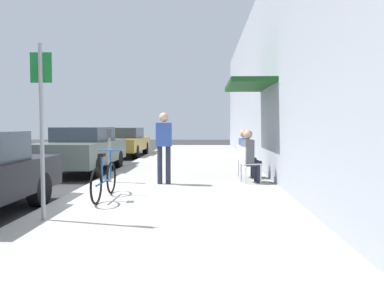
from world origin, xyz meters
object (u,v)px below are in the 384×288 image
at_px(seated_patron_0, 250,154).
at_px(cafe_chair_1, 244,159).
at_px(seated_patron_1, 246,152).
at_px(parked_car_2, 125,141).
at_px(parking_meter, 109,151).
at_px(street_sign, 42,118).
at_px(pedestrian_standing, 164,142).
at_px(cafe_chair_0, 248,162).
at_px(parked_car_1, 83,149).
at_px(bicycle_0, 104,180).

relative_size(seated_patron_0, cafe_chair_1, 1.48).
bearing_deg(seated_patron_1, parked_car_2, 122.55).
bearing_deg(seated_patron_0, parked_car_2, 119.96).
xyz_separation_m(parking_meter, street_sign, (-0.05, -3.62, 0.75)).
xyz_separation_m(seated_patron_0, seated_patron_1, (-0.00, 0.84, 0.00)).
relative_size(seated_patron_1, pedestrian_standing, 0.76).
xyz_separation_m(cafe_chair_0, cafe_chair_1, (-0.00, 0.85, 0.00)).
bearing_deg(pedestrian_standing, parking_meter, 170.03).
bearing_deg(pedestrian_standing, cafe_chair_0, 8.17).
relative_size(parked_car_2, cafe_chair_0, 5.06).
xyz_separation_m(parked_car_2, street_sign, (1.50, -12.35, 0.92)).
xyz_separation_m(street_sign, seated_patron_0, (3.50, 3.68, -0.82)).
relative_size(parked_car_1, cafe_chair_0, 5.06).
distance_m(seated_patron_0, seated_patron_1, 0.84).
bearing_deg(cafe_chair_1, parking_meter, -165.15).
xyz_separation_m(street_sign, cafe_chair_0, (3.44, 3.67, -1.02)).
bearing_deg(parked_car_1, parked_car_2, 90.00).
xyz_separation_m(cafe_chair_0, seated_patron_1, (0.06, 0.86, 0.19)).
height_order(parked_car_1, parked_car_2, parked_car_1).
distance_m(parked_car_2, seated_patron_0, 10.01).
xyz_separation_m(parked_car_1, seated_patron_0, (5.00, -2.63, 0.06)).
xyz_separation_m(parking_meter, seated_patron_1, (3.45, 0.90, -0.07)).
xyz_separation_m(parked_car_1, parking_meter, (1.55, -2.69, 0.13)).
height_order(parked_car_1, pedestrian_standing, pedestrian_standing).
distance_m(parking_meter, bicycle_0, 2.12).
distance_m(parked_car_2, cafe_chair_1, 9.26).
xyz_separation_m(parked_car_1, parked_car_2, (0.00, 6.04, -0.04)).
xyz_separation_m(parked_car_1, street_sign, (1.50, -6.31, 0.88)).
height_order(parking_meter, seated_patron_1, parking_meter).
xyz_separation_m(parked_car_2, seated_patron_0, (5.00, -8.67, 0.10)).
distance_m(parked_car_1, cafe_chair_1, 5.25).
relative_size(parked_car_1, parked_car_2, 1.00).
relative_size(bicycle_0, seated_patron_1, 1.33).
relative_size(parked_car_2, bicycle_0, 2.57).
bearing_deg(cafe_chair_0, cafe_chair_1, 90.10).
relative_size(street_sign, cafe_chair_0, 2.99).
relative_size(parking_meter, bicycle_0, 0.77).
distance_m(parked_car_1, seated_patron_0, 5.65).
relative_size(parked_car_1, seated_patron_1, 3.41).
bearing_deg(cafe_chair_0, street_sign, -133.13).
bearing_deg(street_sign, cafe_chair_0, 46.87).
height_order(parking_meter, street_sign, street_sign).
bearing_deg(street_sign, parked_car_2, 96.92).
relative_size(parked_car_2, seated_patron_0, 3.41).
height_order(parked_car_2, cafe_chair_1, parked_car_2).
bearing_deg(bicycle_0, parked_car_2, 100.41).
bearing_deg(cafe_chair_0, parked_car_1, 151.84).
bearing_deg(parking_meter, cafe_chair_1, 14.85).
bearing_deg(pedestrian_standing, parked_car_2, 108.04).
bearing_deg(seated_patron_1, cafe_chair_0, -93.90).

